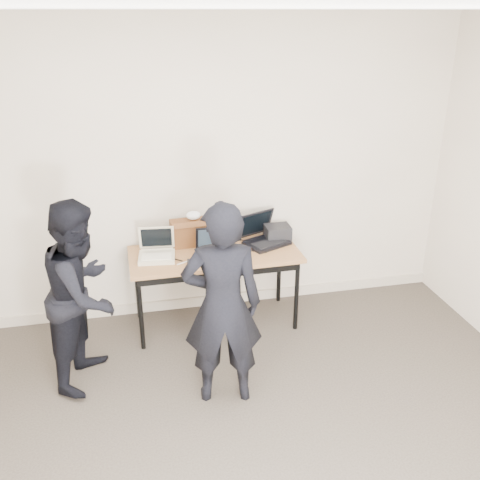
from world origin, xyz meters
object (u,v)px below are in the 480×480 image
object	(u,v)px
desk	(215,259)
leather_satchel	(191,232)
laptop_center	(215,249)
laptop_beige	(157,252)
person_typist	(222,306)
equipment_box	(278,232)
person_observer	(83,293)
laptop_right	(262,236)

from	to	relation	value
desk	leather_satchel	bearing A→B (deg)	127.44
desk	laptop_center	size ratio (longest dim) A/B	4.93
laptop_beige	person_typist	distance (m)	1.10
desk	person_typist	distance (m)	1.03
person_typist	leather_satchel	bearing A→B (deg)	-80.14
equipment_box	person_observer	bearing A→B (deg)	-157.12
leather_satchel	person_typist	bearing A→B (deg)	-90.94
leather_satchel	person_observer	distance (m)	1.20
laptop_center	equipment_box	bearing A→B (deg)	19.56
desk	equipment_box	distance (m)	0.67
desk	person_observer	bearing A→B (deg)	-154.78
desk	leather_satchel	size ratio (longest dim) A/B	4.07
person_typist	person_observer	xyz separation A→B (m)	(-0.98, 0.47, -0.04)
person_typist	laptop_center	bearing A→B (deg)	-89.51
laptop_right	equipment_box	xyz separation A→B (m)	(0.16, 0.05, 0.00)
desk	laptop_right	size ratio (longest dim) A/B	3.08
desk	leather_satchel	xyz separation A→B (m)	(-0.18, 0.23, 0.19)
laptop_beige	desk	bearing A→B (deg)	3.52
desk	person_observer	world-z (taller)	person_observer
leather_satchel	person_typist	distance (m)	1.24
laptop_center	laptop_right	world-z (taller)	laptop_right
desk	person_typist	world-z (taller)	person_typist
laptop_right	person_observer	size ratio (longest dim) A/B	0.33
laptop_beige	leather_satchel	distance (m)	0.39
equipment_box	person_observer	xyz separation A→B (m)	(-1.73, -0.73, -0.05)
laptop_right	person_typist	xyz separation A→B (m)	(-0.59, -1.16, -0.00)
desk	equipment_box	bearing A→B (deg)	16.10
laptop_center	equipment_box	size ratio (longest dim) A/B	1.34
equipment_box	person_typist	distance (m)	1.42
equipment_box	laptop_beige	bearing A→B (deg)	-171.55
laptop_center	person_observer	distance (m)	1.21
laptop_beige	person_observer	bearing A→B (deg)	-130.51
equipment_box	person_typist	world-z (taller)	person_typist
laptop_beige	person_typist	world-z (taller)	person_typist
person_typist	desk	bearing A→B (deg)	-89.66
laptop_beige	laptop_center	size ratio (longest dim) A/B	1.10
desk	equipment_box	xyz separation A→B (m)	(0.63, 0.19, 0.13)
laptop_beige	person_typist	bearing A→B (deg)	-63.41
laptop_beige	laptop_right	bearing A→B (deg)	13.27
person_observer	equipment_box	bearing A→B (deg)	-47.03
leather_satchel	laptop_center	bearing A→B (deg)	-59.54
equipment_box	person_observer	world-z (taller)	person_observer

